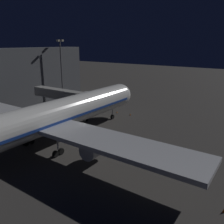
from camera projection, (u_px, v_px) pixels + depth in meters
name	position (u px, v px, depth m)	size (l,w,h in m)	color
ground_plane	(84.00, 132.00, 53.95)	(320.00, 320.00, 0.00)	#383533
airliner_at_gate	(41.00, 121.00, 43.37)	(59.83, 59.33, 20.10)	silver
jet_bridge	(67.00, 95.00, 63.41)	(20.75, 3.40, 7.42)	#9E9E99
apron_floodlight_mast	(61.00, 67.00, 79.08)	(2.90, 0.50, 20.33)	#59595E
traffic_cone_nose_port	(130.00, 114.00, 65.96)	(0.36, 0.36, 0.55)	orange
traffic_cone_nose_starboard	(117.00, 112.00, 68.37)	(0.36, 0.36, 0.55)	orange
traffic_cone_wingtip_svc_side	(224.00, 210.00, 28.30)	(0.36, 0.36, 0.55)	orange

